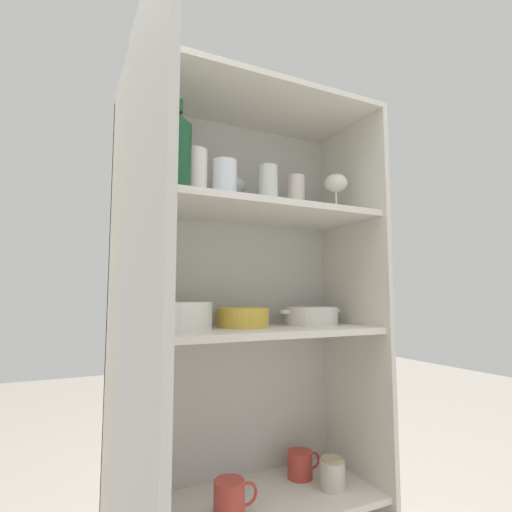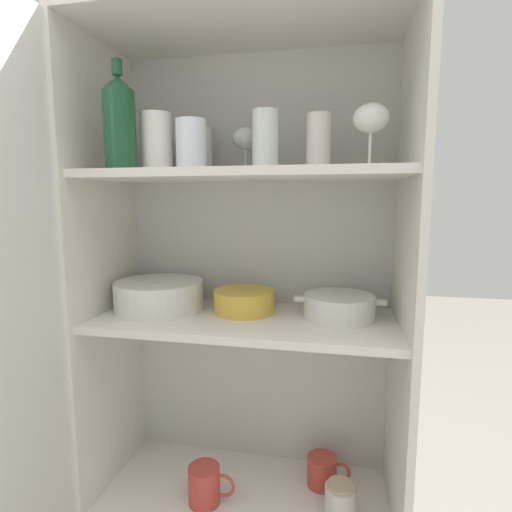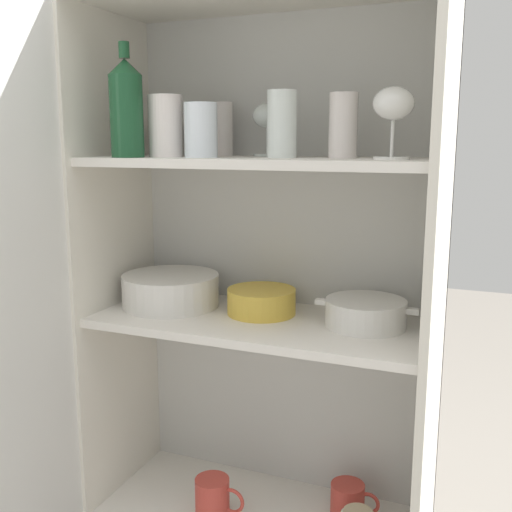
{
  "view_description": "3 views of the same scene",
  "coord_description": "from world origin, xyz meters",
  "px_view_note": "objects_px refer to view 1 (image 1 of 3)",
  "views": [
    {
      "loc": [
        -0.53,
        -0.96,
        0.89
      ],
      "look_at": [
        0.02,
        0.18,
        1.02
      ],
      "focal_mm": 28.0,
      "sensor_mm": 36.0,
      "label": 1
    },
    {
      "loc": [
        0.23,
        -0.83,
        1.1
      ],
      "look_at": [
        0.03,
        0.18,
        0.96
      ],
      "focal_mm": 28.0,
      "sensor_mm": 36.0,
      "label": 2
    },
    {
      "loc": [
        0.51,
        -1.09,
        1.21
      ],
      "look_at": [
        -0.0,
        0.15,
        0.95
      ],
      "focal_mm": 42.0,
      "sensor_mm": 36.0,
      "label": 3
    }
  ],
  "objects_px": {
    "coffee_mug_primary": "(300,464)",
    "casserole_dish": "(311,316)",
    "plate_stack_white": "(170,316)",
    "mixing_bowl_large": "(243,316)",
    "wine_bottle": "(178,150)",
    "storage_jar": "(332,474)"
  },
  "relations": [
    {
      "from": "casserole_dish",
      "to": "coffee_mug_primary",
      "type": "distance_m",
      "value": 0.49
    },
    {
      "from": "wine_bottle",
      "to": "storage_jar",
      "type": "xyz_separation_m",
      "value": [
        0.53,
        0.07,
        -0.94
      ]
    },
    {
      "from": "wine_bottle",
      "to": "storage_jar",
      "type": "bearing_deg",
      "value": 7.2
    },
    {
      "from": "storage_jar",
      "to": "casserole_dish",
      "type": "bearing_deg",
      "value": 101.03
    },
    {
      "from": "coffee_mug_primary",
      "to": "storage_jar",
      "type": "distance_m",
      "value": 0.12
    },
    {
      "from": "mixing_bowl_large",
      "to": "casserole_dish",
      "type": "distance_m",
      "value": 0.25
    },
    {
      "from": "storage_jar",
      "to": "coffee_mug_primary",
      "type": "bearing_deg",
      "value": 113.46
    },
    {
      "from": "coffee_mug_primary",
      "to": "storage_jar",
      "type": "xyz_separation_m",
      "value": [
        0.05,
        -0.11,
        0.0
      ]
    },
    {
      "from": "coffee_mug_primary",
      "to": "wine_bottle",
      "type": "bearing_deg",
      "value": -159.79
    },
    {
      "from": "plate_stack_white",
      "to": "coffee_mug_primary",
      "type": "relative_size",
      "value": 2.0
    },
    {
      "from": "plate_stack_white",
      "to": "coffee_mug_primary",
      "type": "distance_m",
      "value": 0.68
    },
    {
      "from": "casserole_dish",
      "to": "storage_jar",
      "type": "relative_size",
      "value": 2.5
    },
    {
      "from": "mixing_bowl_large",
      "to": "coffee_mug_primary",
      "type": "relative_size",
      "value": 1.36
    },
    {
      "from": "coffee_mug_primary",
      "to": "storage_jar",
      "type": "bearing_deg",
      "value": -66.54
    },
    {
      "from": "wine_bottle",
      "to": "casserole_dish",
      "type": "distance_m",
      "value": 0.7
    },
    {
      "from": "casserole_dish",
      "to": "wine_bottle",
      "type": "bearing_deg",
      "value": -163.72
    },
    {
      "from": "mixing_bowl_large",
      "to": "coffee_mug_primary",
      "type": "distance_m",
      "value": 0.54
    },
    {
      "from": "wine_bottle",
      "to": "plate_stack_white",
      "type": "height_order",
      "value": "wine_bottle"
    },
    {
      "from": "casserole_dish",
      "to": "coffee_mug_primary",
      "type": "relative_size",
      "value": 1.92
    },
    {
      "from": "casserole_dish",
      "to": "coffee_mug_primary",
      "type": "height_order",
      "value": "casserole_dish"
    },
    {
      "from": "coffee_mug_primary",
      "to": "casserole_dish",
      "type": "bearing_deg",
      "value": -40.81
    },
    {
      "from": "plate_stack_white",
      "to": "mixing_bowl_large",
      "type": "bearing_deg",
      "value": 4.96
    }
  ]
}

